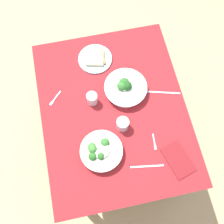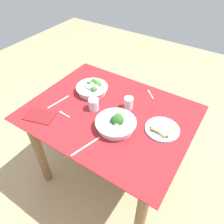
{
  "view_description": "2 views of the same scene",
  "coord_description": "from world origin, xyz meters",
  "px_view_note": "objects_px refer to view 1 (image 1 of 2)",
  "views": [
    {
      "loc": [
        -0.6,
        0.14,
        2.35
      ],
      "look_at": [
        -0.02,
        0.02,
        0.81
      ],
      "focal_mm": 45.23,
      "sensor_mm": 36.0,
      "label": 1
    },
    {
      "loc": [
        0.61,
        -0.91,
        1.77
      ],
      "look_at": [
        0.04,
        -0.02,
        0.81
      ],
      "focal_mm": 34.76,
      "sensor_mm": 36.0,
      "label": 2
    }
  ],
  "objects_px": {
    "fork_by_near_bowl": "(154,143)",
    "table_knife_left": "(163,93)",
    "water_glass_side": "(123,124)",
    "napkin_folded_upper": "(178,160)",
    "bread_side_plate": "(95,59)",
    "table_knife_right": "(147,166)",
    "broccoli_bowl_far": "(100,151)",
    "broccoli_bowl_near": "(125,88)",
    "water_glass_center": "(92,99)",
    "fork_by_far_bowl": "(55,99)"
  },
  "relations": [
    {
      "from": "water_glass_side",
      "to": "napkin_folded_upper",
      "type": "height_order",
      "value": "water_glass_side"
    },
    {
      "from": "fork_by_near_bowl",
      "to": "table_knife_right",
      "type": "relative_size",
      "value": 0.51
    },
    {
      "from": "bread_side_plate",
      "to": "water_glass_side",
      "type": "distance_m",
      "value": 0.48
    },
    {
      "from": "table_knife_right",
      "to": "table_knife_left",
      "type": "bearing_deg",
      "value": -108.29
    },
    {
      "from": "water_glass_side",
      "to": "fork_by_near_bowl",
      "type": "distance_m",
      "value": 0.21
    },
    {
      "from": "table_knife_left",
      "to": "napkin_folded_upper",
      "type": "distance_m",
      "value": 0.42
    },
    {
      "from": "bread_side_plate",
      "to": "table_knife_right",
      "type": "relative_size",
      "value": 1.16
    },
    {
      "from": "broccoli_bowl_far",
      "to": "fork_by_near_bowl",
      "type": "distance_m",
      "value": 0.31
    },
    {
      "from": "broccoli_bowl_near",
      "to": "table_knife_right",
      "type": "relative_size",
      "value": 1.38
    },
    {
      "from": "napkin_folded_upper",
      "to": "fork_by_far_bowl",
      "type": "bearing_deg",
      "value": 50.6
    },
    {
      "from": "bread_side_plate",
      "to": "fork_by_near_bowl",
      "type": "xyz_separation_m",
      "value": [
        -0.61,
        -0.23,
        -0.01
      ]
    },
    {
      "from": "bread_side_plate",
      "to": "table_knife_right",
      "type": "distance_m",
      "value": 0.75
    },
    {
      "from": "napkin_folded_upper",
      "to": "broccoli_bowl_far",
      "type": "bearing_deg",
      "value": 72.44
    },
    {
      "from": "water_glass_side",
      "to": "fork_by_far_bowl",
      "type": "height_order",
      "value": "water_glass_side"
    },
    {
      "from": "broccoli_bowl_far",
      "to": "napkin_folded_upper",
      "type": "xyz_separation_m",
      "value": [
        -0.13,
        -0.42,
        -0.03
      ]
    },
    {
      "from": "broccoli_bowl_far",
      "to": "bread_side_plate",
      "type": "relative_size",
      "value": 1.1
    },
    {
      "from": "water_glass_center",
      "to": "water_glass_side",
      "type": "bearing_deg",
      "value": -143.59
    },
    {
      "from": "fork_by_near_bowl",
      "to": "napkin_folded_upper",
      "type": "distance_m",
      "value": 0.16
    },
    {
      "from": "table_knife_right",
      "to": "water_glass_center",
      "type": "bearing_deg",
      "value": -54.84
    },
    {
      "from": "fork_by_far_bowl",
      "to": "napkin_folded_upper",
      "type": "bearing_deg",
      "value": 93.75
    },
    {
      "from": "broccoli_bowl_near",
      "to": "bread_side_plate",
      "type": "xyz_separation_m",
      "value": [
        0.25,
        0.14,
        -0.03
      ]
    },
    {
      "from": "broccoli_bowl_near",
      "to": "table_knife_right",
      "type": "distance_m",
      "value": 0.48
    },
    {
      "from": "broccoli_bowl_far",
      "to": "water_glass_side",
      "type": "distance_m",
      "value": 0.2
    },
    {
      "from": "water_glass_side",
      "to": "napkin_folded_upper",
      "type": "relative_size",
      "value": 0.41
    },
    {
      "from": "bread_side_plate",
      "to": "water_glass_center",
      "type": "relative_size",
      "value": 2.63
    },
    {
      "from": "fork_by_near_bowl",
      "to": "table_knife_left",
      "type": "bearing_deg",
      "value": 160.12
    },
    {
      "from": "fork_by_near_bowl",
      "to": "broccoli_bowl_near",
      "type": "bearing_deg",
      "value": -160.83
    },
    {
      "from": "bread_side_plate",
      "to": "fork_by_near_bowl",
      "type": "relative_size",
      "value": 2.28
    },
    {
      "from": "broccoli_bowl_far",
      "to": "table_knife_right",
      "type": "distance_m",
      "value": 0.27
    },
    {
      "from": "broccoli_bowl_near",
      "to": "table_knife_right",
      "type": "xyz_separation_m",
      "value": [
        -0.48,
        -0.01,
        -0.04
      ]
    },
    {
      "from": "fork_by_far_bowl",
      "to": "napkin_folded_upper",
      "type": "relative_size",
      "value": 0.43
    },
    {
      "from": "broccoli_bowl_near",
      "to": "table_knife_right",
      "type": "height_order",
      "value": "broccoli_bowl_near"
    },
    {
      "from": "table_knife_right",
      "to": "napkin_folded_upper",
      "type": "bearing_deg",
      "value": -171.43
    },
    {
      "from": "bread_side_plate",
      "to": "fork_by_near_bowl",
      "type": "height_order",
      "value": "bread_side_plate"
    },
    {
      "from": "bread_side_plate",
      "to": "fork_by_near_bowl",
      "type": "bearing_deg",
      "value": -159.52
    },
    {
      "from": "fork_by_far_bowl",
      "to": "broccoli_bowl_far",
      "type": "bearing_deg",
      "value": 71.8
    },
    {
      "from": "table_knife_right",
      "to": "water_glass_side",
      "type": "bearing_deg",
      "value": -63.68
    },
    {
      "from": "napkin_folded_upper",
      "to": "table_knife_right",
      "type": "bearing_deg",
      "value": 89.87
    },
    {
      "from": "bread_side_plate",
      "to": "table_knife_left",
      "type": "bearing_deg",
      "value": -131.12
    },
    {
      "from": "fork_by_far_bowl",
      "to": "water_glass_center",
      "type": "bearing_deg",
      "value": 117.17
    },
    {
      "from": "napkin_folded_upper",
      "to": "bread_side_plate",
      "type": "bearing_deg",
      "value": 24.36
    },
    {
      "from": "broccoli_bowl_near",
      "to": "bread_side_plate",
      "type": "distance_m",
      "value": 0.29
    },
    {
      "from": "broccoli_bowl_near",
      "to": "table_knife_left",
      "type": "xyz_separation_m",
      "value": [
        -0.06,
        -0.23,
        -0.04
      ]
    },
    {
      "from": "water_glass_center",
      "to": "fork_by_far_bowl",
      "type": "bearing_deg",
      "value": 74.02
    },
    {
      "from": "broccoli_bowl_near",
      "to": "table_knife_left",
      "type": "relative_size",
      "value": 1.26
    },
    {
      "from": "fork_by_near_bowl",
      "to": "napkin_folded_upper",
      "type": "bearing_deg",
      "value": 45.21
    },
    {
      "from": "broccoli_bowl_near",
      "to": "water_glass_side",
      "type": "height_order",
      "value": "broccoli_bowl_near"
    },
    {
      "from": "fork_by_near_bowl",
      "to": "table_knife_left",
      "type": "height_order",
      "value": "same"
    },
    {
      "from": "fork_by_near_bowl",
      "to": "table_knife_left",
      "type": "distance_m",
      "value": 0.32
    },
    {
      "from": "broccoli_bowl_far",
      "to": "bread_side_plate",
      "type": "distance_m",
      "value": 0.61
    }
  ]
}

